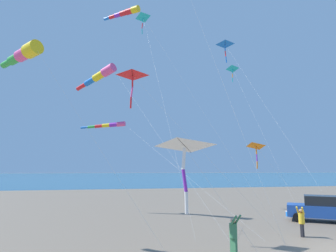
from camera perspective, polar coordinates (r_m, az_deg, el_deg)
The scene contains 15 objects.
ocean_water_strip at distance 177.22m, azimuth -8.68°, elevation -9.61°, with size 240.00×600.00×0.01m, color #285B7A.
parked_car at distance 24.57m, azimuth 27.86°, elevation -14.13°, with size 4.03×4.56×1.85m.
cooler_box at distance 26.17m, azimuth 22.95°, elevation -15.66°, with size 0.62×0.42×0.42m.
person_adult_flyer at distance 14.01m, azimuth 12.78°, elevation -19.86°, with size 0.63×0.58×1.77m.
person_child_green_jacket at distance 18.80m, azimuth 24.83°, elevation -16.48°, with size 0.58×0.60×1.68m.
kite_delta_long_streamer_right at distance 16.99m, azimuth -6.97°, elevation 9.85°, with size 1.22×9.46×9.38m.
kite_delta_red_high_left at distance 37.22m, azimuth 12.64°, elevation 10.81°, with size 9.75×2.15×16.38m.
kite_windsock_orange_high_right at distance 17.66m, azimuth -26.46°, elevation 12.61°, with size 5.28×8.86×10.36m.
kite_windsock_yellow_midlevel at distance 27.29m, azimuth -11.60°, elevation 0.14°, with size 13.65×10.82×8.11m.
kite_windsock_checkered_midright at distance 27.92m, azimuth -13.24°, elevation 9.69°, with size 15.17×9.33×13.23m.
kite_windsock_black_fish_shape at distance 35.14m, azimuth -8.35°, elevation 21.23°, with size 10.72×13.93×21.50m.
kite_delta_white_trailing at distance 29.79m, azimuth -4.87°, elevation 20.37°, with size 11.20×2.38×18.58m.
kite_delta_striped_overhead at distance 13.48m, azimuth 3.34°, elevation -3.91°, with size 2.44×4.49×5.31m.
kite_delta_green_low_center at distance 26.77m, azimuth 16.99°, elevation -3.84°, with size 2.66×4.51×6.15m.
kite_delta_purple_drifting at distance 38.65m, azimuth 11.22°, elevation 15.46°, with size 14.26×3.80×19.78m.
Camera 1 is at (-11.84, 11.08, 3.77)m, focal length 30.93 mm.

